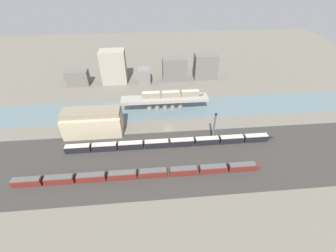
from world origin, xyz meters
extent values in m
plane|color=#666056|center=(0.00, 0.00, 0.00)|extent=(400.00, 400.00, 0.00)
cube|color=#33302D|center=(0.00, -24.00, 0.00)|extent=(280.00, 42.00, 0.01)
cube|color=slate|center=(0.00, 20.19, 0.00)|extent=(320.00, 23.80, 0.01)
cube|color=gray|center=(0.00, 20.19, 7.25)|extent=(52.19, 8.25, 1.92)
cylinder|color=gray|center=(-9.52, 20.19, 3.15)|extent=(3.09, 3.09, 6.29)
cylinder|color=gray|center=(-4.76, 20.19, 3.15)|extent=(3.09, 3.09, 6.29)
cylinder|color=gray|center=(0.00, 20.19, 3.15)|extent=(3.09, 3.09, 6.29)
cylinder|color=gray|center=(4.76, 20.19, 3.15)|extent=(3.09, 3.09, 6.29)
cylinder|color=gray|center=(9.52, 20.19, 3.15)|extent=(3.09, 3.09, 6.29)
cube|color=gray|center=(-8.15, 20.19, 10.01)|extent=(10.74, 2.80, 3.59)
cube|color=#B7B2A3|center=(-8.15, 20.19, 12.00)|extent=(10.31, 2.58, 0.40)
cube|color=gray|center=(3.60, 20.19, 10.01)|extent=(10.74, 2.80, 3.59)
cube|color=#B7B2A3|center=(3.60, 20.19, 12.00)|extent=(10.31, 2.58, 0.40)
cube|color=gray|center=(15.36, 20.19, 10.01)|extent=(10.74, 2.80, 3.59)
cube|color=#B7B2A3|center=(15.36, 20.19, 12.00)|extent=(10.31, 2.58, 0.40)
cone|color=gray|center=(22.60, 20.19, 9.83)|extent=(3.76, 2.52, 2.52)
cube|color=#5B1E19|center=(-61.10, -32.73, 1.64)|extent=(11.86, 2.89, 3.27)
cube|color=#4C4C4C|center=(-61.10, -32.73, 3.47)|extent=(11.39, 2.66, 0.40)
cube|color=#5B1E19|center=(-48.11, -32.73, 1.64)|extent=(11.86, 2.89, 3.27)
cube|color=#4C4C4C|center=(-48.11, -32.73, 3.47)|extent=(11.39, 2.66, 0.40)
cube|color=#5B1E19|center=(-35.12, -32.73, 1.64)|extent=(11.86, 2.89, 3.27)
cube|color=#4C4C4C|center=(-35.12, -32.73, 3.47)|extent=(11.39, 2.66, 0.40)
cube|color=#5B1E19|center=(-22.12, -32.73, 1.64)|extent=(11.86, 2.89, 3.27)
cube|color=#4C4C4C|center=(-22.12, -32.73, 3.47)|extent=(11.39, 2.66, 0.40)
cube|color=#5B1E19|center=(-9.13, -32.73, 1.64)|extent=(11.86, 2.89, 3.27)
cube|color=#4C4C4C|center=(-9.13, -32.73, 3.47)|extent=(11.39, 2.66, 0.40)
cube|color=#5B1E19|center=(3.86, -32.73, 1.64)|extent=(11.86, 2.89, 3.27)
cube|color=#4C4C4C|center=(3.86, -32.73, 3.47)|extent=(11.39, 2.66, 0.40)
cube|color=#5B1E19|center=(16.86, -32.73, 1.64)|extent=(11.86, 2.89, 3.27)
cube|color=#4C4C4C|center=(16.86, -32.73, 3.47)|extent=(11.39, 2.66, 0.40)
cube|color=#5B1E19|center=(29.85, -32.73, 1.64)|extent=(11.86, 2.89, 3.27)
cube|color=#4C4C4C|center=(29.85, -32.73, 3.47)|extent=(11.39, 2.66, 0.40)
cone|color=#5B1E19|center=(37.85, -32.73, 1.47)|extent=(4.15, 2.60, 2.60)
cube|color=black|center=(-44.74, -14.17, 1.73)|extent=(12.02, 2.94, 3.45)
cube|color=#B7B2A3|center=(-44.74, -14.17, 3.65)|extent=(11.54, 2.71, 0.40)
cube|color=black|center=(-32.09, -14.17, 1.73)|extent=(12.02, 2.94, 3.45)
cube|color=#B7B2A3|center=(-32.09, -14.17, 3.65)|extent=(11.54, 2.71, 0.40)
cube|color=black|center=(-19.44, -14.17, 1.73)|extent=(12.02, 2.94, 3.45)
cube|color=#B7B2A3|center=(-19.44, -14.17, 3.65)|extent=(11.54, 2.71, 0.40)
cube|color=black|center=(-6.79, -14.17, 1.73)|extent=(12.02, 2.94, 3.45)
cube|color=#B7B2A3|center=(-6.79, -14.17, 3.65)|extent=(11.54, 2.71, 0.40)
cube|color=black|center=(5.86, -14.17, 1.73)|extent=(12.02, 2.94, 3.45)
cube|color=#B7B2A3|center=(5.86, -14.17, 3.65)|extent=(11.54, 2.71, 0.40)
cube|color=black|center=(18.51, -14.17, 1.73)|extent=(12.02, 2.94, 3.45)
cube|color=#B7B2A3|center=(18.51, -14.17, 3.65)|extent=(11.54, 2.71, 0.40)
cube|color=black|center=(31.16, -14.17, 1.73)|extent=(12.02, 2.94, 3.45)
cube|color=#B7B2A3|center=(31.16, -14.17, 3.65)|extent=(11.54, 2.71, 0.40)
cube|color=black|center=(43.80, -14.17, 1.73)|extent=(12.02, 2.94, 3.45)
cube|color=#B7B2A3|center=(43.80, -14.17, 3.65)|extent=(11.54, 2.71, 0.40)
cone|color=black|center=(51.92, -14.17, 1.55)|extent=(4.21, 2.65, 2.65)
cube|color=tan|center=(-39.21, 0.89, 5.66)|extent=(29.86, 13.43, 11.32)
cube|color=#7C725C|center=(-39.21, 0.89, 12.56)|extent=(29.27, 9.40, 2.48)
cylinder|color=#4C4C51|center=(21.97, -11.79, 7.74)|extent=(0.93, 0.93, 15.47)
cube|color=black|center=(21.97, -11.79, 16.07)|extent=(1.00, 0.70, 1.20)
cube|color=#605B56|center=(-60.58, 59.09, 5.52)|extent=(15.93, 8.13, 11.05)
cube|color=gray|center=(-33.93, 61.39, 11.96)|extent=(17.69, 11.46, 23.92)
cube|color=slate|center=(-12.22, 58.16, 5.60)|extent=(8.90, 10.46, 11.20)
cube|color=#605B56|center=(10.57, 61.67, 8.50)|extent=(17.67, 10.53, 17.01)
cube|color=#605B56|center=(34.46, 62.54, 9.17)|extent=(17.12, 10.26, 18.34)
camera|label=1|loc=(-8.70, -97.49, 75.59)|focal=24.00mm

